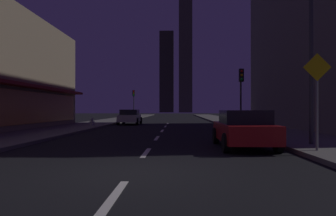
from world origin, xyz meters
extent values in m
cube|color=black|center=(0.00, 32.00, -0.05)|extent=(78.00, 136.00, 0.10)
cube|color=#605E59|center=(7.00, 32.00, 0.07)|extent=(4.00, 76.00, 0.15)
cube|color=#605E59|center=(-7.00, 32.00, 0.07)|extent=(4.00, 76.00, 0.15)
cube|color=silver|center=(0.00, -2.00, 0.01)|extent=(0.16, 2.20, 0.01)
cube|color=silver|center=(0.00, 3.20, 0.01)|extent=(0.16, 2.20, 0.01)
cube|color=silver|center=(0.00, 8.40, 0.01)|extent=(0.16, 2.20, 0.01)
cube|color=silver|center=(0.00, 13.60, 0.01)|extent=(0.16, 2.20, 0.01)
cube|color=silver|center=(0.00, 18.80, 0.01)|extent=(0.16, 2.20, 0.01)
cube|color=silver|center=(0.00, 24.00, 0.01)|extent=(0.16, 2.20, 0.01)
cube|color=#D88C3F|center=(-9.00, 11.49, 1.60)|extent=(0.10, 20.12, 2.20)
cube|color=maroon|center=(-8.60, 11.49, 3.00)|extent=(0.90, 20.72, 0.20)
cube|color=#2E2C23|center=(-4.22, 131.97, 18.59)|extent=(6.42, 5.25, 37.18)
cube|color=#413E31|center=(4.41, 129.97, 25.18)|extent=(6.00, 5.65, 50.37)
cube|color=#B21919|center=(3.60, 4.67, 0.61)|extent=(1.80, 4.20, 0.65)
cube|color=black|center=(3.60, 4.47, 1.17)|extent=(1.64, 2.00, 0.55)
cylinder|color=black|center=(2.72, 6.07, 0.34)|extent=(0.22, 0.68, 0.68)
cylinder|color=black|center=(4.48, 6.07, 0.34)|extent=(0.22, 0.68, 0.68)
cylinder|color=black|center=(2.72, 3.27, 0.34)|extent=(0.22, 0.68, 0.68)
cylinder|color=black|center=(4.48, 3.27, 0.34)|extent=(0.22, 0.68, 0.68)
sphere|color=white|center=(3.05, 6.72, 0.67)|extent=(0.18, 0.18, 0.18)
sphere|color=white|center=(4.15, 6.72, 0.67)|extent=(0.18, 0.18, 0.18)
cube|color=silver|center=(-3.60, 22.22, 0.61)|extent=(1.80, 4.20, 0.65)
cube|color=black|center=(-3.60, 22.02, 1.17)|extent=(1.64, 2.00, 0.55)
cylinder|color=black|center=(-4.48, 23.62, 0.34)|extent=(0.22, 0.68, 0.68)
cylinder|color=black|center=(-2.72, 23.62, 0.34)|extent=(0.22, 0.68, 0.68)
cylinder|color=black|center=(-4.48, 20.82, 0.34)|extent=(0.22, 0.68, 0.68)
cylinder|color=black|center=(-2.72, 20.82, 0.34)|extent=(0.22, 0.68, 0.68)
sphere|color=white|center=(-4.15, 24.27, 0.67)|extent=(0.18, 0.18, 0.18)
sphere|color=white|center=(-3.05, 24.27, 0.67)|extent=(0.18, 0.18, 0.18)
cylinder|color=#B2B2B2|center=(-5.90, 17.18, 0.43)|extent=(0.22, 0.22, 0.55)
sphere|color=#B2B2B2|center=(-5.90, 17.18, 0.70)|extent=(0.21, 0.21, 0.21)
cylinder|color=#B2B2B2|center=(-5.90, 17.18, 0.18)|extent=(0.30, 0.30, 0.06)
cylinder|color=#B2B2B2|center=(-6.06, 17.18, 0.45)|extent=(0.10, 0.10, 0.10)
cylinder|color=#B2B2B2|center=(-5.74, 17.18, 0.45)|extent=(0.10, 0.10, 0.10)
cylinder|color=#2D2D2D|center=(5.50, 14.31, 2.25)|extent=(0.12, 0.12, 4.20)
cube|color=black|center=(5.50, 14.11, 3.85)|extent=(0.32, 0.24, 0.90)
sphere|color=red|center=(5.50, 13.98, 4.13)|extent=(0.18, 0.18, 0.18)
sphere|color=#F2B20C|center=(5.50, 13.98, 3.85)|extent=(0.18, 0.18, 0.18)
sphere|color=#19D833|center=(5.50, 13.98, 3.57)|extent=(0.18, 0.18, 0.18)
cylinder|color=#2D2D2D|center=(-5.50, 37.55, 2.25)|extent=(0.12, 0.12, 4.20)
cube|color=black|center=(-5.50, 37.35, 3.85)|extent=(0.32, 0.24, 0.90)
sphere|color=red|center=(-5.50, 37.22, 4.13)|extent=(0.18, 0.18, 0.18)
sphere|color=#F2B20C|center=(-5.50, 37.22, 3.85)|extent=(0.18, 0.18, 0.18)
sphere|color=#19D833|center=(-5.50, 37.22, 3.57)|extent=(0.18, 0.18, 0.18)
cylinder|color=#38383D|center=(6.20, 4.71, 3.40)|extent=(0.16, 0.16, 6.50)
cylinder|color=slate|center=(5.60, 2.91, 1.35)|extent=(0.08, 0.08, 2.40)
cube|color=yellow|center=(5.60, 2.88, 2.85)|extent=(0.91, 0.03, 0.91)
camera|label=1|loc=(1.09, -7.03, 1.49)|focal=32.23mm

